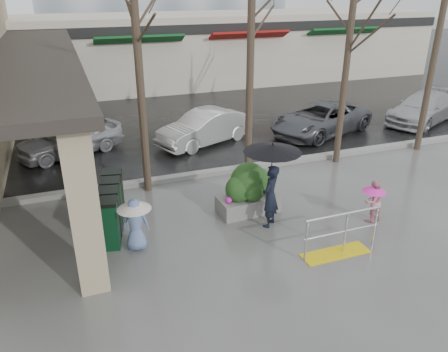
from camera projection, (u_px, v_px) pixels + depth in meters
ground at (261, 238)px, 10.48m from camera, size 120.00×120.00×0.00m
street_asphalt at (123, 75)px, 29.35m from camera, size 120.00×36.00×0.01m
curb at (208, 173)px, 13.88m from camera, size 120.00×0.30×0.15m
canopy_slab at (30, 49)px, 14.35m from camera, size 2.80×18.00×0.25m
pillar_front at (84, 209)px, 8.10m from camera, size 0.55×0.55×3.50m
pillar_back at (69, 118)px, 13.68m from camera, size 0.55×0.55×3.50m
storefront_row at (165, 50)px, 25.72m from camera, size 34.00×6.74×4.00m
handrail at (339, 239)px, 9.73m from camera, size 1.90×0.50×1.03m
tree_west at (134, 6)px, 10.88m from camera, size 3.20×3.20×6.80m
tree_mideast at (353, 11)px, 13.04m from camera, size 3.20×3.20×6.50m
woman at (271, 173)px, 10.47m from camera, size 1.40×1.40×2.20m
child_pink at (373, 198)px, 11.01m from camera, size 0.60×0.59×1.11m
child_blue at (135, 220)px, 9.77m from camera, size 0.77×0.77×1.25m
planter at (248, 189)px, 11.44m from camera, size 1.64×0.95×1.39m
news_boxes at (111, 207)px, 10.65m from camera, size 0.91×2.21×1.20m
car_a at (70, 137)px, 15.39m from camera, size 3.99×2.80×1.26m
car_b at (205, 128)px, 16.43m from camera, size 4.04×2.67×1.26m
car_c at (321, 119)px, 17.52m from camera, size 4.97×3.48×1.26m
car_d at (423, 108)px, 19.03m from camera, size 4.69×3.36×1.26m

